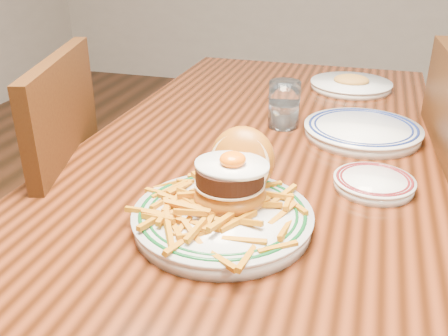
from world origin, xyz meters
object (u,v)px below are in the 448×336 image
(table, at_px, (263,168))
(side_plate, at_px, (374,182))
(main_plate, at_px, (226,201))
(chair_left, at_px, (30,232))

(table, height_order, side_plate, side_plate)
(main_plate, bearing_deg, side_plate, 41.83)
(table, xyz_separation_m, main_plate, (0.02, -0.42, 0.13))
(table, height_order, main_plate, main_plate)
(table, bearing_deg, side_plate, -37.02)
(main_plate, bearing_deg, chair_left, 166.98)
(table, relative_size, main_plate, 4.84)
(main_plate, height_order, side_plate, main_plate)
(table, xyz_separation_m, chair_left, (-0.55, -0.26, -0.14))
(chair_left, relative_size, side_plate, 5.97)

